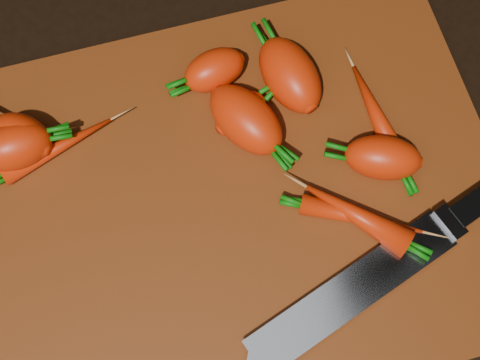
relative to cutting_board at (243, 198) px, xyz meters
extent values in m
cube|color=black|center=(0.00, 0.00, -0.01)|extent=(2.00, 2.00, 0.01)
cube|color=#683012|center=(0.00, 0.00, 0.00)|extent=(0.50, 0.40, 0.01)
ellipsoid|color=red|center=(-0.20, 0.10, 0.03)|extent=(0.07, 0.05, 0.05)
ellipsoid|color=red|center=(-0.19, 0.11, 0.03)|extent=(0.07, 0.07, 0.04)
ellipsoid|color=red|center=(0.02, 0.07, 0.03)|extent=(0.08, 0.10, 0.05)
ellipsoid|color=red|center=(0.08, 0.10, 0.03)|extent=(0.07, 0.10, 0.05)
ellipsoid|color=red|center=(0.01, 0.13, 0.03)|extent=(0.07, 0.05, 0.04)
ellipsoid|color=red|center=(0.02, 0.08, 0.02)|extent=(0.07, 0.06, 0.04)
ellipsoid|color=red|center=(0.14, -0.01, 0.03)|extent=(0.08, 0.07, 0.04)
ellipsoid|color=red|center=(0.15, 0.04, 0.02)|extent=(0.03, 0.12, 0.03)
ellipsoid|color=red|center=(0.10, -0.05, 0.02)|extent=(0.11, 0.07, 0.02)
ellipsoid|color=red|center=(0.10, -0.05, 0.02)|extent=(0.09, 0.10, 0.03)
ellipsoid|color=red|center=(-0.16, 0.09, 0.02)|extent=(0.12, 0.05, 0.02)
cube|color=gray|center=(-0.03, -0.15, 0.01)|extent=(0.22, 0.11, 0.00)
cube|color=gray|center=(0.08, -0.11, 0.01)|extent=(0.02, 0.04, 0.02)
cube|color=black|center=(0.14, -0.09, 0.01)|extent=(0.12, 0.06, 0.02)
cylinder|color=#B2B2B7|center=(0.12, -0.10, 0.02)|extent=(0.01, 0.01, 0.00)
camera|label=1|loc=(-0.06, -0.19, 0.61)|focal=50.00mm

